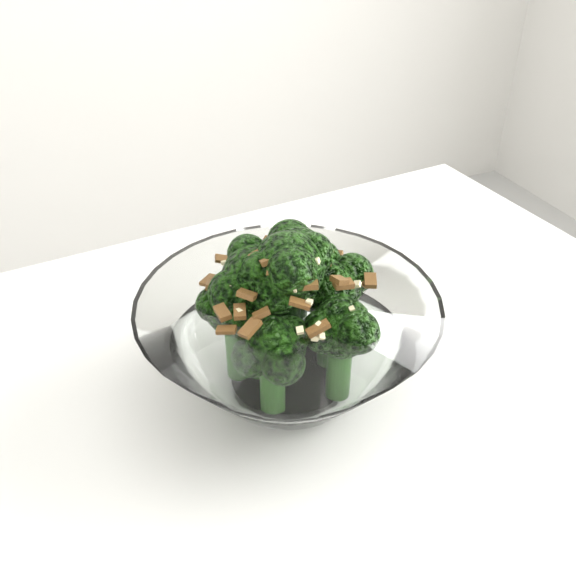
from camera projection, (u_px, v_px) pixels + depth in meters
name	position (u px, v px, depth m)	size (l,w,h in m)	color
broccoli_dish	(288.00, 332.00, 0.47)	(0.22, 0.22, 0.14)	white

